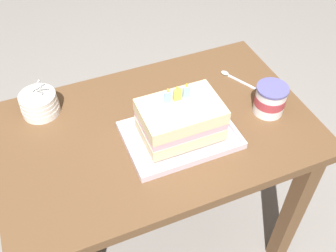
{
  "coord_description": "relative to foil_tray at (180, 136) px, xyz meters",
  "views": [
    {
      "loc": [
        -0.31,
        -0.84,
        1.69
      ],
      "look_at": [
        0.03,
        -0.03,
        0.78
      ],
      "focal_mm": 42.25,
      "sensor_mm": 36.0,
      "label": 1
    }
  ],
  "objects": [
    {
      "name": "bowl_stack",
      "position": [
        -0.39,
        0.29,
        0.03
      ],
      "size": [
        0.13,
        0.13,
        0.13
      ],
      "color": "white",
      "rests_on": "dining_table"
    },
    {
      "name": "ground_plane",
      "position": [
        -0.05,
        0.07,
        -0.76
      ],
      "size": [
        8.0,
        8.0,
        0.0
      ],
      "primitive_type": "plane",
      "color": "gray"
    },
    {
      "name": "serving_spoon_near_tray",
      "position": [
        0.3,
        0.21,
        -0.0
      ],
      "size": [
        0.08,
        0.14,
        0.01
      ],
      "color": "silver",
      "rests_on": "dining_table"
    },
    {
      "name": "birthday_cake",
      "position": [
        0.0,
        0.0,
        0.08
      ],
      "size": [
        0.24,
        0.17,
        0.17
      ],
      "color": "beige",
      "rests_on": "foil_tray"
    },
    {
      "name": "ice_cream_tub",
      "position": [
        0.32,
        -0.0,
        0.05
      ],
      "size": [
        0.11,
        0.11,
        0.1
      ],
      "color": "white",
      "rests_on": "dining_table"
    },
    {
      "name": "foil_tray",
      "position": [
        0.0,
        0.0,
        0.0
      ],
      "size": [
        0.35,
        0.24,
        0.02
      ],
      "color": "silver",
      "rests_on": "dining_table"
    },
    {
      "name": "dining_table",
      "position": [
        -0.05,
        0.07,
        -0.14
      ],
      "size": [
        1.03,
        0.65,
        0.75
      ],
      "color": "brown",
      "rests_on": "ground_plane"
    }
  ]
}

